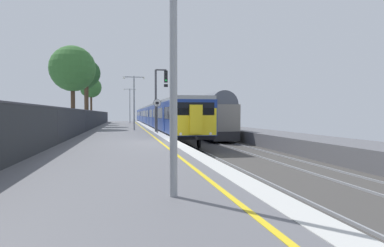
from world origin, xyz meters
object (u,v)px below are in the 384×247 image
Objects in this scene: speed_limit_sign at (157,112)px; background_tree_centre at (86,75)px; freight_train_adjacent_track at (183,115)px; signal_gantry at (159,93)px; background_tree_left at (72,70)px; background_tree_right at (85,79)px; platform_lamp_mid at (134,98)px; platform_lamp_far at (130,103)px; platform_lamp_near at (173,27)px; commuter_train_at_platform at (153,116)px; background_tree_back at (90,88)px.

background_tree_centre is at bearing 113.18° from speed_limit_sign.
signal_gantry reaches higher than freight_train_adjacent_track.
speed_limit_sign is 12.80m from background_tree_left.
signal_gantry is 1.99× the size of speed_limit_sign.
background_tree_centre reaches higher than background_tree_right.
platform_lamp_far is (0.00, 25.62, 0.38)m from platform_lamp_mid.
background_tree_right is (-13.73, 1.09, 4.92)m from freight_train_adjacent_track.
platform_lamp_mid is at bearing -114.22° from freight_train_adjacent_track.
signal_gantry is at bearing 80.80° from speed_limit_sign.
platform_lamp_near is 0.89× the size of platform_lamp_far.
background_tree_left is (-5.97, 3.81, 2.85)m from platform_lamp_mid.
commuter_train_at_platform is 7.66× the size of background_tree_left.
background_tree_centre is 1.01× the size of background_tree_right.
commuter_train_at_platform is 19.58m from background_tree_left.
background_tree_left is 21.30m from background_tree_back.
background_tree_left reaches higher than commuter_train_at_platform.
commuter_train_at_platform is 7.90× the size of background_tree_centre.
background_tree_left is 13.85m from background_tree_right.
freight_train_adjacent_track is at bearing -50.55° from platform_lamp_far.
platform_lamp_near is at bearing -90.00° from platform_lamp_mid.
freight_train_adjacent_track is 14.62m from background_tree_right.
speed_limit_sign is 0.52× the size of platform_lamp_near.
platform_lamp_near is 0.64× the size of background_tree_centre.
background_tree_back is at bearing 148.14° from freight_train_adjacent_track.
commuter_train_at_platform is 46.13m from platform_lamp_near.
background_tree_right is at bearing 91.25° from background_tree_left.
platform_lamp_near reaches higher than speed_limit_sign.
freight_train_adjacent_track is 14.92m from background_tree_centre.
platform_lamp_far is (0.00, 51.23, 0.32)m from platform_lamp_near.
background_tree_right reaches higher than platform_lamp_far.
background_tree_left is at bearing -119.66° from commuter_train_at_platform.
background_tree_left reaches higher than freight_train_adjacent_track.
platform_lamp_near reaches higher than commuter_train_at_platform.
background_tree_back is (-13.76, 8.55, 4.28)m from freight_train_adjacent_track.
freight_train_adjacent_track is at bearing 79.98° from platform_lamp_near.
signal_gantry reaches higher than commuter_train_at_platform.
background_tree_centre is at bearing 117.56° from signal_gantry.
commuter_train_at_platform is 12.42× the size of platform_lamp_near.
background_tree_centre is (-5.41, 36.37, 3.19)m from platform_lamp_near.
commuter_train_at_platform is 11.10× the size of platform_lamp_far.
freight_train_adjacent_track is 8.19× the size of signal_gantry.
signal_gantry is at bearing -59.89° from platform_lamp_mid.
background_tree_left is 6.97m from background_tree_centre.
background_tree_centre is at bearing 98.47° from platform_lamp_near.
platform_lamp_far is 6.73m from background_tree_back.
platform_lamp_near reaches higher than freight_train_adjacent_track.
commuter_train_at_platform is 12.13× the size of signal_gantry.
platform_lamp_far is at bearing 90.00° from platform_lamp_near.
commuter_train_at_platform is 11.72m from background_tree_back.
background_tree_back is at bearing 106.18° from signal_gantry.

